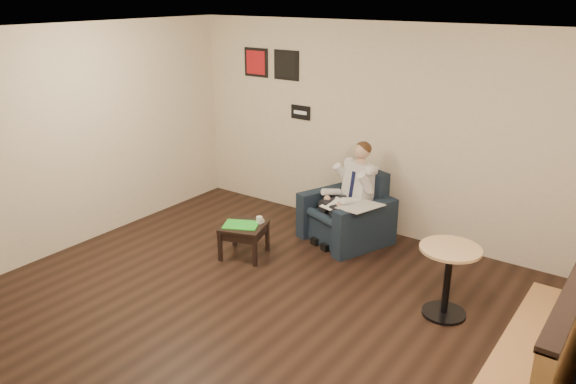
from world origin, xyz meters
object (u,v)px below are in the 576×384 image
Objects in this scene: banquette at (538,332)px; armchair at (346,208)px; side_table at (244,240)px; seated_man at (339,197)px; cafe_table at (447,282)px; smartphone at (251,221)px; green_folder at (241,225)px; coffee_mug at (259,220)px.

armchair is at bearing 146.60° from banquette.
side_table is (-0.80, -1.15, -0.25)m from armchair.
seated_man reaches higher than cafe_table.
side_table is at bearing -176.82° from cafe_table.
smartphone is (-0.00, 0.16, 0.21)m from side_table.
seated_man reaches higher than armchair.
green_folder is 4.74× the size of coffee_mug.
seated_man is 1.66× the size of cafe_table.
green_folder is (-0.78, -1.06, -0.21)m from seated_man.
seated_man is at bearing 54.11° from coffee_mug.
seated_man reaches higher than banquette.
armchair is 1.27m from smartphone.
smartphone is at bearing 84.00° from green_folder.
smartphone is at bearing -108.49° from armchair.
cafe_table is at bearing -0.38° from coffee_mug.
armchair is 0.75× the size of seated_man.
seated_man is at bearing 153.59° from cafe_table.
armchair is 2.28× the size of green_folder.
coffee_mug is 0.68× the size of smartphone.
cafe_table reaches higher than side_table.
coffee_mug reaches higher than side_table.
green_folder reaches higher than side_table.
green_folder is 0.24m from coffee_mug.
cafe_table reaches higher than green_folder.
banquette is (3.57, -0.68, 0.42)m from side_table.
coffee_mug is at bearing -7.10° from smartphone.
banquette is (2.77, -1.83, 0.17)m from armchair.
green_folder is at bearing -104.49° from armchair.
banquette is (3.45, -0.84, 0.17)m from coffee_mug.
banquette is at bearing -10.83° from side_table.
side_table is 0.67× the size of cafe_table.
smartphone is (0.02, 0.18, -0.00)m from green_folder.
banquette is 3.24× the size of cafe_table.
armchair is at bearing 55.07° from side_table.
armchair is at bearing 150.19° from cafe_table.
seated_man is 2.47× the size of side_table.
side_table is at bearing 169.17° from banquette.
coffee_mug is at bearing -103.84° from armchair.
coffee_mug is at bearing 166.30° from banquette.
side_table is 3.93× the size of smartphone.
armchair reaches higher than green_folder.
seated_man is 2.02m from cafe_table.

